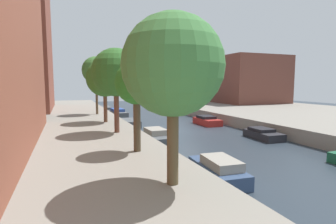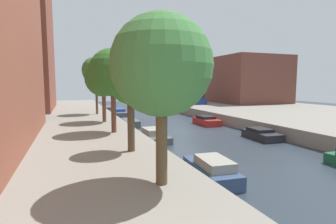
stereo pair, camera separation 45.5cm
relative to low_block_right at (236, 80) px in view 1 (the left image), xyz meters
name	(u,v)px [view 1 (the left image)]	position (x,y,z in m)	size (l,w,h in m)	color
ground_plane	(188,132)	(-18.00, -18.56, -4.68)	(84.00, 84.00, 0.00)	#28333D
quay_right	(317,118)	(-3.00, -18.56, -4.18)	(20.00, 64.00, 1.00)	gray
low_block_right	(236,80)	(0.00, 0.00, 0.00)	(10.00, 15.65, 7.35)	brown
street_tree_0	(173,66)	(-24.61, -31.32, -0.14)	(3.01, 3.01, 5.06)	brown
street_tree_1	(137,84)	(-24.61, -27.12, -0.67)	(1.92, 1.92, 4.03)	#4E3F2C
street_tree_2	(116,73)	(-24.61, -22.14, 0.02)	(2.95, 2.95, 5.19)	brown
street_tree_3	(105,79)	(-24.61, -17.28, -0.24)	(2.88, 2.88, 4.89)	brown
street_tree_4	(96,71)	(-24.61, -11.35, 0.65)	(2.73, 2.73, 5.72)	brown
parked_car	(194,99)	(-9.26, -2.41, -3.01)	(2.05, 4.76, 1.60)	navy
moored_boat_left_1	(218,170)	(-21.64, -29.16, -4.27)	(1.56, 3.50, 0.96)	#33476B
moored_boat_left_2	(156,136)	(-21.60, -20.92, -4.33)	(1.53, 3.50, 0.84)	#4C5156
moored_boat_left_3	(131,123)	(-21.78, -13.90, -4.36)	(1.39, 3.27, 0.62)	#4C5156
moored_boat_left_4	(118,113)	(-21.63, -6.39, -4.24)	(1.72, 4.52, 1.01)	#4C5156
moored_boat_left_5	(106,109)	(-21.96, 1.29, -4.33)	(1.38, 3.97, 0.68)	#4C5156
moored_boat_right_2	(263,134)	(-14.09, -23.20, -4.34)	(1.69, 3.14, 0.77)	#232328
moored_boat_right_3	(207,121)	(-14.56, -15.76, -4.30)	(1.59, 3.34, 0.87)	maroon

